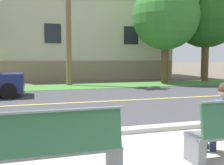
{
  "coord_description": "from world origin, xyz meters",
  "views": [
    {
      "loc": [
        -1.69,
        -2.95,
        1.64
      ],
      "look_at": [
        0.2,
        3.5,
        1.0
      ],
      "focal_mm": 42.58,
      "sensor_mm": 36.0,
      "label": 1
    }
  ],
  "objects": [
    {
      "name": "bench_left",
      "position": [
        -1.49,
        0.43,
        0.45
      ],
      "size": [
        1.81,
        0.48,
        1.01
      ],
      "color": "slate",
      "rests_on": "ground_plane"
    },
    {
      "name": "far_verge_grass",
      "position": [
        0.0,
        11.86,
        0.01
      ],
      "size": [
        48.0,
        2.8,
        0.02
      ],
      "primitive_type": "cube",
      "color": "#478438",
      "rests_on": "ground_plane"
    },
    {
      "name": "garden_wall",
      "position": [
        1.97,
        15.6,
        0.7
      ],
      "size": [
        13.0,
        0.36,
        1.4
      ],
      "primitive_type": "cube",
      "color": "gray",
      "rests_on": "ground_plane"
    },
    {
      "name": "house_across_street",
      "position": [
        2.4,
        18.8,
        3.3
      ],
      "size": [
        13.53,
        6.91,
        6.51
      ],
      "color": "beige",
      "rests_on": "ground_plane"
    },
    {
      "name": "seated_person_blue",
      "position": [
        1.18,
        0.6,
        0.68
      ],
      "size": [
        0.52,
        0.68,
        1.25
      ],
      "color": "#333D56",
      "rests_on": "ground_plane"
    },
    {
      "name": "curb_edge",
      "position": [
        0.0,
        2.35,
        0.06
      ],
      "size": [
        44.0,
        0.3,
        0.11
      ],
      "primitive_type": "cube",
      "color": "#ADA89E",
      "rests_on": "ground_plane"
    },
    {
      "name": "shade_tree_centre",
      "position": [
        9.84,
        12.84,
        4.93
      ],
      "size": [
        4.6,
        4.6,
        7.59
      ],
      "color": "brown",
      "rests_on": "ground_plane"
    },
    {
      "name": "road_centre_line",
      "position": [
        0.0,
        6.5,
        0.01
      ],
      "size": [
        48.0,
        0.14,
        0.01
      ],
      "primitive_type": "cube",
      "color": "#E0CC4C",
      "rests_on": "ground_plane"
    },
    {
      "name": "street_asphalt",
      "position": [
        0.0,
        6.5,
        0.0
      ],
      "size": [
        52.0,
        8.0,
        0.01
      ],
      "primitive_type": "cube",
      "color": "#424247",
      "rests_on": "ground_plane"
    },
    {
      "name": "shade_tree_left",
      "position": [
        6.49,
        12.34,
        4.53
      ],
      "size": [
        4.23,
        4.23,
        6.98
      ],
      "color": "brown",
      "rests_on": "ground_plane"
    },
    {
      "name": "ground_plane",
      "position": [
        0.0,
        8.0,
        0.0
      ],
      "size": [
        140.0,
        140.0,
        0.0
      ],
      "primitive_type": "plane",
      "color": "#665B4C"
    }
  ]
}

